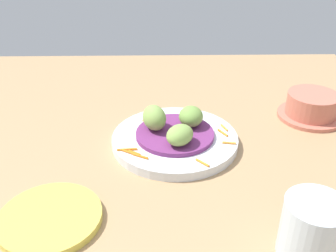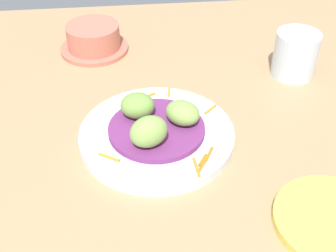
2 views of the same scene
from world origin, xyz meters
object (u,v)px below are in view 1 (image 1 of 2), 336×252
guac_scoop_right (180,135)px  main_plate (175,140)px  side_plate_small (50,218)px  terracotta_bowl (312,107)px  water_glass (312,229)px  guac_scoop_center (154,118)px  guac_scoop_left (191,116)px

guac_scoop_right → main_plate: bearing=-170.1°
side_plate_small → terracotta_bowl: 55.84cm
water_glass → guac_scoop_right: bearing=-145.8°
guac_scoop_center → water_glass: water_glass is taller
guac_scoop_center → terracotta_bowl: 33.73cm
main_plate → guac_scoop_left: bearing=129.9°
guac_scoop_right → side_plate_small: guac_scoop_right is taller
guac_scoop_center → main_plate: bearing=69.9°
side_plate_small → water_glass: size_ratio=1.79×
guac_scoop_left → guac_scoop_right: (6.54, -2.39, -0.12)cm
guac_scoop_left → water_glass: water_glass is taller
guac_scoop_center → terracotta_bowl: size_ratio=0.41×
guac_scoop_center → water_glass: size_ratio=0.67×
guac_scoop_right → terracotta_bowl: guac_scoop_right is taller
guac_scoop_left → water_glass: size_ratio=0.63×
guac_scoop_right → side_plate_small: size_ratio=0.36×
terracotta_bowl → water_glass: size_ratio=1.64×
water_glass → main_plate: bearing=-148.9°
terracotta_bowl → water_glass: 38.58cm
guac_scoop_right → water_glass: bearing=34.2°
guac_scoop_left → side_plate_small: (22.67, -21.37, -3.82)cm
side_plate_small → main_plate: bearing=137.7°
main_plate → terracotta_bowl: bearing=109.0°
main_plate → terracotta_bowl: size_ratio=1.74×
side_plate_small → terracotta_bowl: terracotta_bowl is taller
main_plate → guac_scoop_center: guac_scoop_center is taller
guac_scoop_center → guac_scoop_right: bearing=39.9°
side_plate_small → guac_scoop_center: bearing=145.9°
guac_scoop_center → side_plate_small: 26.27cm
guac_scoop_left → guac_scoop_center: bearing=-80.1°
main_plate → guac_scoop_right: guac_scoop_right is taller
guac_scoop_right → guac_scoop_center: bearing=-140.1°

